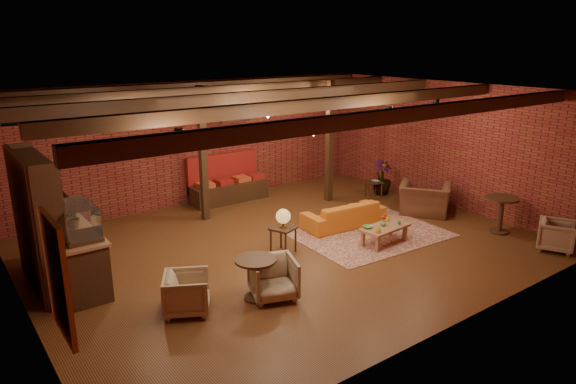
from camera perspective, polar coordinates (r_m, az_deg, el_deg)
floor at (r=10.88m, az=0.10°, el=-6.06°), size 10.00×10.00×0.00m
ceiling at (r=10.10m, az=0.11°, el=10.96°), size 10.00×8.00×0.02m
wall_back at (r=13.73m, az=-9.88°, el=5.44°), size 10.00×0.02×3.20m
wall_front at (r=7.67m, az=18.14°, el=-3.96°), size 10.00×0.02×3.20m
wall_left at (r=8.55m, az=-28.05°, el=-3.04°), size 0.02×8.00×3.20m
wall_right at (r=13.86m, az=17.06°, el=5.06°), size 0.02×8.00×3.20m
ceiling_beams at (r=10.11m, az=0.11°, el=10.28°), size 9.80×6.40×0.22m
ceiling_pipe at (r=11.46m, az=-4.71°, el=9.80°), size 9.60×0.12×0.12m
post_left at (r=12.24m, az=-9.44°, el=4.12°), size 0.16×0.16×3.20m
post_right at (r=13.61m, az=4.64°, el=5.53°), size 0.16×0.16×3.20m
service_counter at (r=9.88m, az=-23.22°, el=-4.88°), size 0.80×2.50×1.60m
plant_counter at (r=9.95m, az=-23.21°, el=-2.16°), size 0.35×0.39×0.30m
shelving_hutch at (r=9.77m, az=-25.89°, el=-2.94°), size 0.52×2.00×2.40m
chalkboard_menu at (r=6.42m, az=-24.16°, el=-8.67°), size 0.08×0.96×1.46m
banquette at (r=13.86m, az=-6.61°, el=1.01°), size 2.10×0.70×1.00m
service_sign at (r=13.10m, az=-5.89°, el=8.40°), size 0.86×0.06×0.30m
ceiling_spotlights at (r=10.14m, az=0.11°, el=9.04°), size 6.40×4.40×0.28m
rug at (r=11.72m, az=8.95°, el=-4.56°), size 3.35×2.63×0.01m
sofa at (r=12.02m, az=6.21°, el=-2.47°), size 2.04×0.94×0.58m
coffee_table at (r=11.11m, az=10.62°, el=-3.97°), size 1.17×0.66×0.63m
side_table_lamp at (r=10.31m, az=-0.54°, el=-3.10°), size 0.57×0.57×0.94m
round_table_left at (r=8.62m, az=-3.60°, el=-8.85°), size 0.69×0.69×0.72m
armchair_a at (r=8.43m, az=-11.20°, el=-10.74°), size 0.90×0.92×0.72m
armchair_b at (r=8.71m, az=-1.65°, el=-9.34°), size 0.93×0.90×0.76m
armchair_right at (r=13.17m, az=14.99°, el=-0.18°), size 1.32×1.42×1.04m
side_table_book at (r=14.31m, az=9.52°, el=1.04°), size 0.50×0.50×0.47m
round_table_right at (r=12.42m, az=22.63°, el=-1.76°), size 0.71×0.71×0.83m
armchair_far at (r=11.96m, az=27.68°, el=-4.16°), size 0.88×0.86×0.69m
plant_tall at (r=14.43m, az=10.57°, el=5.25°), size 1.80×1.80×2.86m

